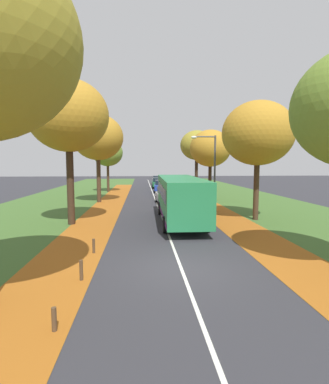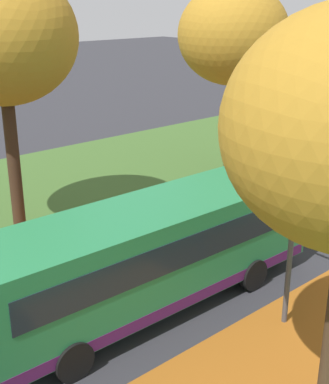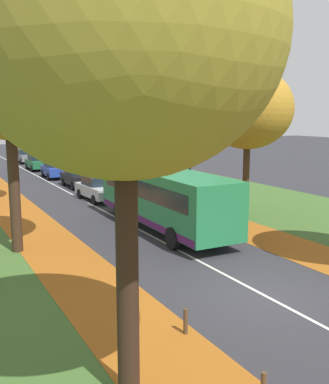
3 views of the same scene
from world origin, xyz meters
TOP-DOWN VIEW (x-y plane):
  - ground_plane at (0.00, 0.00)m, footprint 160.00×160.00m
  - grass_verge_left at (-9.20, 20.00)m, footprint 12.00×90.00m
  - leaf_litter_left at (-4.60, 14.00)m, footprint 2.80×60.00m
  - grass_verge_right at (9.20, 20.00)m, footprint 12.00×90.00m
  - leaf_litter_right at (4.60, 14.00)m, footprint 2.80×60.00m
  - road_centre_line at (0.00, 20.00)m, footprint 0.12×80.00m
  - tree_left_near at (-6.03, 8.69)m, footprint 5.04×5.04m
  - tree_left_mid at (-5.78, 19.68)m, footprint 5.04×5.04m
  - tree_left_far at (-6.09, 30.85)m, footprint 4.12×4.12m
  - tree_right_near at (6.48, 9.30)m, footprint 4.87×4.87m
  - tree_right_mid at (5.76, 20.37)m, footprint 4.30×4.30m
  - tree_right_far at (5.94, 29.25)m, footprint 4.40×4.40m
  - bollard_nearest at (-3.55, -3.96)m, footprint 0.12×0.12m
  - bollard_second at (-3.53, -0.87)m, footprint 0.12×0.12m
  - bollard_third at (-3.59, 2.22)m, footprint 0.12×0.12m
  - streetlamp_right at (3.67, 11.23)m, footprint 1.89×0.28m
  - bus at (1.11, 9.03)m, footprint 2.77×10.43m
  - car_silver_lead at (0.87, 17.87)m, footprint 1.94×4.28m
  - car_black_following at (1.39, 23.91)m, footprint 1.81×4.21m
  - car_blue_third_in_line at (1.12, 29.90)m, footprint 1.92×4.27m
  - car_green_fourth_in_line at (1.06, 36.48)m, footprint 1.80×4.21m
  - car_grey_trailing at (1.40, 44.11)m, footprint 1.87×4.25m

SIDE VIEW (x-z plane):
  - ground_plane at x=0.00m, z-range 0.00..0.00m
  - road_centre_line at x=0.00m, z-range 0.00..0.01m
  - grass_verge_left at x=-9.20m, z-range 0.00..0.01m
  - grass_verge_right at x=9.20m, z-range 0.00..0.01m
  - leaf_litter_left at x=-4.60m, z-range 0.01..0.01m
  - leaf_litter_right at x=4.60m, z-range 0.01..0.01m
  - bollard_nearest at x=-3.55m, z-range 0.00..0.59m
  - bollard_third at x=-3.59m, z-range 0.00..0.64m
  - bollard_second at x=-3.53m, z-range 0.00..0.71m
  - car_silver_lead at x=0.87m, z-range 0.00..1.62m
  - car_black_following at x=1.39m, z-range 0.00..1.62m
  - car_blue_third_in_line at x=1.12m, z-range 0.00..1.62m
  - car_green_fourth_in_line at x=1.06m, z-range 0.00..1.62m
  - car_grey_trailing at x=1.40m, z-range 0.00..1.62m
  - bus at x=1.11m, z-range 0.21..3.19m
  - streetlamp_right at x=3.67m, z-range 0.74..6.74m
  - tree_left_far at x=-6.09m, z-range 1.74..8.97m
  - tree_right_mid at x=5.76m, z-range 1.76..9.21m
  - tree_right_near at x=6.48m, z-range 1.88..10.06m
  - tree_right_far at x=5.94m, z-range 2.14..10.47m
  - tree_left_mid at x=-5.78m, z-range 2.09..10.88m
  - tree_left_near at x=-6.03m, z-range 2.29..11.49m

